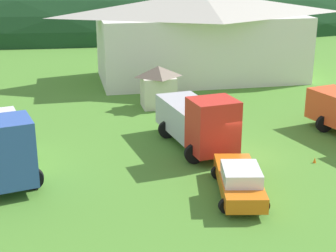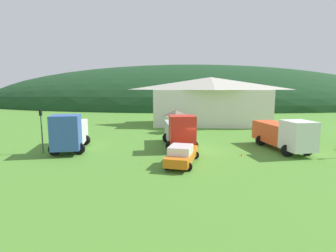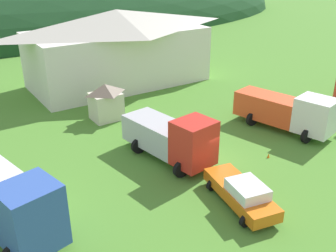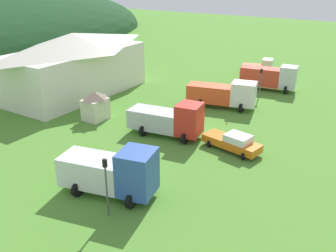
{
  "view_description": "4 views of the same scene",
  "coord_description": "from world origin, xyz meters",
  "px_view_note": "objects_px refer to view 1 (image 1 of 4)",
  "views": [
    {
      "loc": [
        -9.45,
        -25.46,
        10.97
      ],
      "look_at": [
        -4.11,
        0.14,
        2.15
      ],
      "focal_mm": 54.87,
      "sensor_mm": 36.0,
      "label": 1
    },
    {
      "loc": [
        -1.56,
        -26.17,
        6.33
      ],
      "look_at": [
        -3.06,
        0.74,
        2.4
      ],
      "focal_mm": 29.21,
      "sensor_mm": 36.0,
      "label": 2
    },
    {
      "loc": [
        -15.01,
        -17.2,
        12.98
      ],
      "look_at": [
        -2.05,
        2.31,
        2.44
      ],
      "focal_mm": 41.13,
      "sensor_mm": 36.0,
      "label": 3
    },
    {
      "loc": [
        -29.89,
        -15.68,
        14.89
      ],
      "look_at": [
        -4.27,
        0.67,
        2.14
      ],
      "focal_mm": 39.7,
      "sensor_mm": 36.0,
      "label": 4
    }
  ],
  "objects_px": {
    "crane_truck_red": "(198,121)",
    "service_pickup_orange": "(239,180)",
    "box_truck_blue": "(1,145)",
    "play_shed_cream": "(158,86)",
    "depot_building": "(201,35)",
    "traffic_cone_near_pickup": "(314,163)"
  },
  "relations": [
    {
      "from": "crane_truck_red",
      "to": "service_pickup_orange",
      "type": "distance_m",
      "value": 6.55
    },
    {
      "from": "box_truck_blue",
      "to": "service_pickup_orange",
      "type": "height_order",
      "value": "box_truck_blue"
    },
    {
      "from": "play_shed_cream",
      "to": "box_truck_blue",
      "type": "relative_size",
      "value": 0.43
    },
    {
      "from": "depot_building",
      "to": "play_shed_cream",
      "type": "xyz_separation_m",
      "value": [
        -5.49,
        -8.35,
        -2.41
      ]
    },
    {
      "from": "crane_truck_red",
      "to": "traffic_cone_near_pickup",
      "type": "distance_m",
      "value": 6.94
    },
    {
      "from": "box_truck_blue",
      "to": "traffic_cone_near_pickup",
      "type": "xyz_separation_m",
      "value": [
        16.56,
        -1.35,
        -1.85
      ]
    },
    {
      "from": "box_truck_blue",
      "to": "traffic_cone_near_pickup",
      "type": "bearing_deg",
      "value": 72.71
    },
    {
      "from": "crane_truck_red",
      "to": "service_pickup_orange",
      "type": "height_order",
      "value": "crane_truck_red"
    },
    {
      "from": "play_shed_cream",
      "to": "service_pickup_orange",
      "type": "xyz_separation_m",
      "value": [
        0.94,
        -15.48,
        -0.78
      ]
    },
    {
      "from": "depot_building",
      "to": "service_pickup_orange",
      "type": "height_order",
      "value": "depot_building"
    },
    {
      "from": "box_truck_blue",
      "to": "traffic_cone_near_pickup",
      "type": "height_order",
      "value": "box_truck_blue"
    },
    {
      "from": "depot_building",
      "to": "box_truck_blue",
      "type": "xyz_separation_m",
      "value": [
        -15.65,
        -19.47,
        -2.17
      ]
    },
    {
      "from": "crane_truck_red",
      "to": "traffic_cone_near_pickup",
      "type": "bearing_deg",
      "value": 50.56
    },
    {
      "from": "depot_building",
      "to": "play_shed_cream",
      "type": "height_order",
      "value": "depot_building"
    },
    {
      "from": "play_shed_cream",
      "to": "crane_truck_red",
      "type": "distance_m",
      "value": 9.03
    },
    {
      "from": "box_truck_blue",
      "to": "crane_truck_red",
      "type": "distance_m",
      "value": 11.0
    },
    {
      "from": "box_truck_blue",
      "to": "crane_truck_red",
      "type": "height_order",
      "value": "box_truck_blue"
    },
    {
      "from": "crane_truck_red",
      "to": "service_pickup_orange",
      "type": "xyz_separation_m",
      "value": [
        0.3,
        -6.48,
        -0.89
      ]
    },
    {
      "from": "play_shed_cream",
      "to": "traffic_cone_near_pickup",
      "type": "height_order",
      "value": "play_shed_cream"
    },
    {
      "from": "service_pickup_orange",
      "to": "crane_truck_red",
      "type": "bearing_deg",
      "value": -166.24
    },
    {
      "from": "depot_building",
      "to": "play_shed_cream",
      "type": "bearing_deg",
      "value": -123.32
    },
    {
      "from": "depot_building",
      "to": "crane_truck_red",
      "type": "height_order",
      "value": "depot_building"
    }
  ]
}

